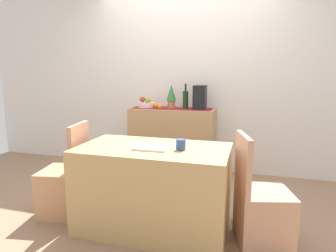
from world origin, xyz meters
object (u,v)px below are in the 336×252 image
Objects in this scene: dining_table at (154,188)px; open_book at (151,147)px; fruit_bowl at (146,105)px; wine_bottle at (185,99)px; coffee_maker at (200,97)px; chair_near_window at (65,188)px; sideboard_console at (172,141)px; chair_by_corner at (261,213)px; coffee_cup at (181,145)px; potted_plant at (171,95)px.

open_book is (0.00, -0.05, 0.38)m from dining_table.
dining_table is at bearing -67.55° from fruit_bowl.
wine_bottle is 1.19× the size of open_book.
dining_table is at bearing -95.40° from coffee_maker.
open_book is 0.31× the size of chair_near_window.
dining_table is (-0.14, -1.46, -0.68)m from coffee_maker.
fruit_bowl is at bearing 180.00° from sideboard_console.
coffee_maker reaches higher than chair_by_corner.
coffee_cup is (0.25, -0.03, 0.41)m from dining_table.
sideboard_console is 3.62× the size of coffee_maker.
coffee_maker is (0.74, 0.00, 0.12)m from fruit_bowl.
dining_table is at bearing -80.91° from sideboard_console.
open_book is at bearing -3.46° from chair_near_window.
open_book is 0.31× the size of chair_by_corner.
dining_table is (0.25, -1.46, -0.70)m from potted_plant.
open_book is (0.23, -1.52, 0.30)m from sideboard_console.
chair_by_corner reaches higher than coffee_cup.
sideboard_console is 0.61m from fruit_bowl.
coffee_cup is at bearing -71.65° from potted_plant.
coffee_cup is at bearing -85.82° from coffee_maker.
coffee_maker is at bearing 82.54° from open_book.
chair_near_window is (-0.30, -1.46, -0.67)m from fruit_bowl.
chair_near_window is at bearing -120.27° from wine_bottle.
coffee_maker reaches higher than open_book.
chair_near_window is 1.00× the size of chair_by_corner.
potted_plant reaches higher than coffee_cup.
chair_by_corner is (0.91, -0.00, -0.10)m from dining_table.
sideboard_console is 1.26× the size of chair_near_window.
coffee_maker is 0.99× the size of potted_plant.
open_book is at bearing -80.74° from potted_plant.
fruit_bowl reaches higher than sideboard_console.
fruit_bowl is 1.63m from chair_near_window.
open_book is 0.25m from coffee_cup.
sideboard_console reaches higher than dining_table.
wine_bottle is at bearing 101.41° from coffee_cup.
chair_by_corner is at bearing -52.14° from sideboard_console.
fruit_bowl is 1.64m from open_book.
dining_table is 4.59× the size of open_book.
dining_table is (0.23, -1.46, -0.08)m from sideboard_console.
chair_by_corner is at bearing -56.80° from wine_bottle.
coffee_cup is 0.84m from chair_by_corner.
dining_table is (0.60, -1.46, -0.56)m from fruit_bowl.
coffee_cup is 0.10× the size of chair_by_corner.
coffee_maker is at bearing 0.00° from fruit_bowl.
chair_by_corner is (0.96, -1.47, -0.75)m from wine_bottle.
wine_bottle is at bearing 92.10° from dining_table.
coffee_cup is at bearing -178.14° from chair_by_corner.
coffee_maker is 3.54× the size of coffee_cup.
wine_bottle reaches higher than sideboard_console.
coffee_maker is 0.24× the size of dining_table.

